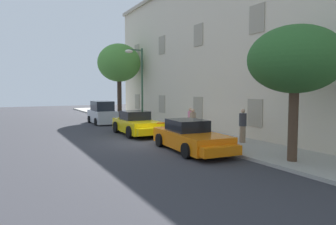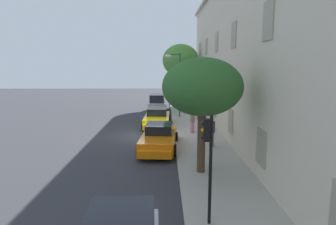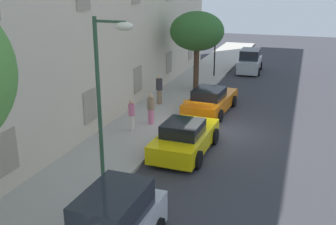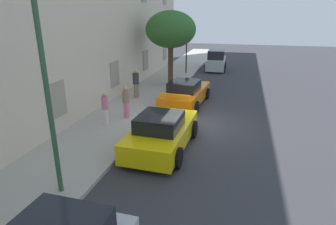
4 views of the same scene
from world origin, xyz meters
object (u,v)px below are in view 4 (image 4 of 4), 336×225
Objects in this scene: hatchback_distant at (216,61)px; pedestrian_strolling at (136,83)px; tree_midblock at (171,30)px; sportscar_red_lead at (163,131)px; pedestrian_admiring at (126,102)px; sportscar_yellow_flank at (187,93)px; street_lamp at (56,50)px; traffic_light at (187,46)px; pedestrian_bystander at (105,108)px.

pedestrian_strolling is at bearing 161.85° from hatchback_distant.
tree_midblock reaches higher than hatchback_distant.
sportscar_red_lead is 3.00× the size of pedestrian_admiring.
sportscar_yellow_flank is 11.23m from hatchback_distant.
street_lamp is 3.70× the size of pedestrian_admiring.
traffic_light is at bearing -3.12° from pedestrian_admiring.
sportscar_yellow_flank is 8.70m from traffic_light.
pedestrian_strolling is at bearing 170.02° from traffic_light.
hatchback_distant is at bearing -5.04° from street_lamp.
sportscar_red_lead is 5.97m from sportscar_yellow_flank.
street_lamp is 3.36× the size of pedestrian_strolling.
hatchback_distant is 0.78× the size of tree_midblock.
pedestrian_strolling is (-0.07, 3.14, 0.41)m from sportscar_yellow_flank.
sportscar_yellow_flank is 3.36× the size of pedestrian_bystander.
pedestrian_strolling reaches higher than sportscar_red_lead.
hatchback_distant is 1.18× the size of traffic_light.
street_lamp is at bearing -177.06° from tree_midblock.
sportscar_red_lead is 1.19× the size of hatchback_distant.
pedestrian_admiring is (-7.53, 0.30, -3.04)m from tree_midblock.
sportscar_yellow_flank is at bearing -153.32° from tree_midblock.
street_lamp is (-3.87, 1.58, 3.51)m from sportscar_red_lead.
sportscar_yellow_flank is 1.54× the size of traffic_light.
sportscar_red_lead is 10.74m from tree_midblock.
tree_midblock reaches higher than pedestrian_strolling.
tree_midblock is 2.96× the size of pedestrian_strolling.
sportscar_yellow_flank is at bearing -88.70° from pedestrian_strolling.
tree_midblock is at bearing 2.94° from street_lamp.
pedestrian_admiring is at bearing 146.90° from sportscar_yellow_flank.
sportscar_yellow_flank is at bearing 2.71° from sportscar_red_lead.
street_lamp is 10.42m from pedestrian_strolling.
street_lamp is 3.76× the size of pedestrian_bystander.
pedestrian_strolling is (3.46, 0.83, 0.08)m from pedestrian_admiring.
pedestrian_strolling is at bearing 30.12° from sportscar_red_lead.
pedestrian_strolling is at bearing 164.46° from tree_midblock.
traffic_light reaches higher than pedestrian_strolling.
tree_midblock is (-7.22, 2.57, 3.12)m from hatchback_distant.
street_lamp is at bearing -163.15° from pedestrian_bystander.
street_lamp is at bearing -169.32° from pedestrian_strolling.
pedestrian_admiring is at bearing 177.73° from tree_midblock.
sportscar_red_lead is at bearing -133.19° from pedestrian_admiring.
hatchback_distant is 8.28m from tree_midblock.
street_lamp is (-9.84, 1.30, 3.54)m from sportscar_yellow_flank.
street_lamp reaches higher than sportscar_red_lead.
street_lamp is (-18.17, -0.36, 1.70)m from traffic_light.
sportscar_yellow_flank is 10.53m from street_lamp.
street_lamp is at bearing 157.83° from sportscar_red_lead.
hatchback_distant reaches higher than sportscar_red_lead.
hatchback_distant is (11.21, -0.56, 0.24)m from sportscar_yellow_flank.
pedestrian_admiring is at bearing 46.81° from sportscar_red_lead.
pedestrian_strolling is (-11.28, 3.70, 0.17)m from hatchback_distant.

